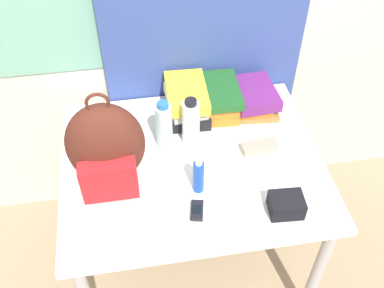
% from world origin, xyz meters
% --- Properties ---
extents(desk, '(1.07, 0.87, 0.74)m').
position_xyz_m(desk, '(0.00, 0.44, 0.65)').
color(desk, silver).
rests_on(desk, ground_plane).
extents(backpack, '(0.29, 0.24, 0.43)m').
position_xyz_m(backpack, '(-0.33, 0.39, 0.92)').
color(backpack, '#512319').
rests_on(backpack, desk).
extents(book_stack_left, '(0.19, 0.28, 0.15)m').
position_xyz_m(book_stack_left, '(0.02, 0.72, 0.82)').
color(book_stack_left, black).
rests_on(book_stack_left, desk).
extents(book_stack_center, '(0.23, 0.27, 0.13)m').
position_xyz_m(book_stack_center, '(0.17, 0.73, 0.81)').
color(book_stack_center, orange).
rests_on(book_stack_center, desk).
extents(book_stack_right, '(0.22, 0.25, 0.11)m').
position_xyz_m(book_stack_right, '(0.33, 0.72, 0.80)').
color(book_stack_right, olive).
rests_on(book_stack_right, desk).
extents(water_bottle, '(0.07, 0.07, 0.23)m').
position_xyz_m(water_bottle, '(-0.10, 0.55, 0.85)').
color(water_bottle, silver).
rests_on(water_bottle, desk).
extents(sports_bottle, '(0.07, 0.07, 0.23)m').
position_xyz_m(sports_bottle, '(0.01, 0.55, 0.85)').
color(sports_bottle, white).
rests_on(sports_bottle, desk).
extents(sunscreen_bottle, '(0.04, 0.04, 0.17)m').
position_xyz_m(sunscreen_bottle, '(0.00, 0.28, 0.82)').
color(sunscreen_bottle, blue).
rests_on(sunscreen_bottle, desk).
extents(cell_phone, '(0.06, 0.10, 0.02)m').
position_xyz_m(cell_phone, '(-0.02, 0.18, 0.75)').
color(cell_phone, black).
rests_on(cell_phone, desk).
extents(sunglasses_case, '(0.16, 0.07, 0.04)m').
position_xyz_m(sunglasses_case, '(0.29, 0.45, 0.76)').
color(sunglasses_case, gray).
rests_on(sunglasses_case, desk).
extents(camera_pouch, '(0.13, 0.11, 0.07)m').
position_xyz_m(camera_pouch, '(0.30, 0.13, 0.78)').
color(camera_pouch, black).
rests_on(camera_pouch, desk).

